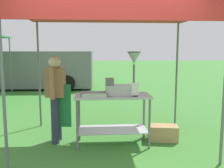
% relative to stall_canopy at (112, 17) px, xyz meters
% --- Properties ---
extents(ground_plane, '(70.00, 70.00, 0.00)m').
position_rel_stall_canopy_xyz_m(ground_plane, '(-0.11, 4.86, -2.30)').
color(ground_plane, '#3D7F33').
extents(stall_canopy, '(3.32, 2.33, 2.38)m').
position_rel_stall_canopy_xyz_m(stall_canopy, '(0.00, 0.00, 0.00)').
color(stall_canopy, slate).
rests_on(stall_canopy, ground).
extents(donut_cart, '(1.34, 0.59, 0.92)m').
position_rel_stall_canopy_xyz_m(donut_cart, '(0.00, -0.10, -1.63)').
color(donut_cart, '#B7B7BC').
rests_on(donut_cart, ground).
extents(donut_tray, '(0.45, 0.29, 0.07)m').
position_rel_stall_canopy_xyz_m(donut_tray, '(-0.33, -0.23, -1.36)').
color(donut_tray, '#B7B7BC').
rests_on(donut_tray, donut_cart).
extents(donut_fryer, '(0.61, 0.28, 0.77)m').
position_rel_stall_canopy_xyz_m(donut_fryer, '(0.19, -0.11, -1.13)').
color(donut_fryer, '#B7B7BC').
rests_on(donut_fryer, donut_cart).
extents(menu_sign, '(0.13, 0.05, 0.24)m').
position_rel_stall_canopy_xyz_m(menu_sign, '(0.37, -0.27, -1.27)').
color(menu_sign, black).
rests_on(menu_sign, donut_cart).
extents(vendor, '(0.46, 0.54, 1.61)m').
position_rel_stall_canopy_xyz_m(vendor, '(-1.04, 0.11, -1.39)').
color(vendor, '#2D3347').
rests_on(vendor, ground).
extents(supply_crate, '(0.59, 0.40, 0.29)m').
position_rel_stall_canopy_xyz_m(supply_crate, '(0.98, 0.05, -2.15)').
color(supply_crate, tan).
rests_on(supply_crate, ground).
extents(van_grey, '(5.53, 2.19, 1.69)m').
position_rel_stall_canopy_xyz_m(van_grey, '(-3.20, 7.04, -1.42)').
color(van_grey, slate).
rests_on(van_grey, ground).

